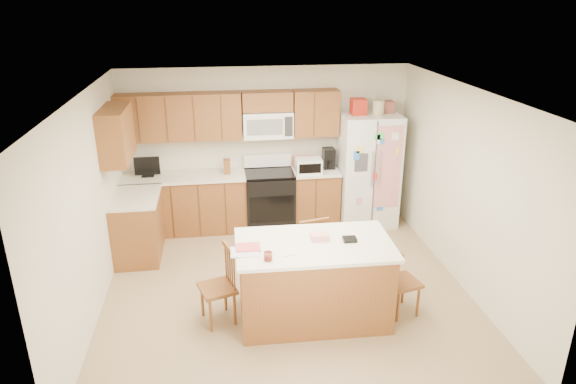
{
  "coord_description": "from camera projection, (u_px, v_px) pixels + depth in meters",
  "views": [
    {
      "loc": [
        -0.77,
        -5.62,
        3.53
      ],
      "look_at": [
        0.08,
        0.35,
        1.18
      ],
      "focal_mm": 32.0,
      "sensor_mm": 36.0,
      "label": 1
    }
  ],
  "objects": [
    {
      "name": "ground",
      "position": [
        286.0,
        288.0,
        6.57
      ],
      "size": [
        4.5,
        4.5,
        0.0
      ],
      "primitive_type": "plane",
      "color": "#A27D5C",
      "rests_on": "ground"
    },
    {
      "name": "cabinetry",
      "position": [
        206.0,
        178.0,
        7.76
      ],
      "size": [
        3.36,
        1.56,
        2.15
      ],
      "color": "brown",
      "rests_on": "ground"
    },
    {
      "name": "room_shell",
      "position": [
        286.0,
        183.0,
        6.04
      ],
      "size": [
        4.6,
        4.6,
        2.52
      ],
      "color": "beige",
      "rests_on": "ground"
    },
    {
      "name": "windsor_chair_right",
      "position": [
        400.0,
        282.0,
        5.93
      ],
      "size": [
        0.44,
        0.45,
        0.88
      ],
      "color": "brown",
      "rests_on": "ground"
    },
    {
      "name": "windsor_chair_back",
      "position": [
        309.0,
        251.0,
        6.55
      ],
      "size": [
        0.49,
        0.47,
        0.95
      ],
      "color": "brown",
      "rests_on": "ground"
    },
    {
      "name": "refrigerator",
      "position": [
        367.0,
        168.0,
        8.17
      ],
      "size": [
        0.9,
        0.79,
        2.04
      ],
      "color": "white",
      "rests_on": "ground"
    },
    {
      "name": "stove",
      "position": [
        269.0,
        198.0,
        8.18
      ],
      "size": [
        0.76,
        0.65,
        1.13
      ],
      "color": "black",
      "rests_on": "ground"
    },
    {
      "name": "island",
      "position": [
        313.0,
        280.0,
        5.83
      ],
      "size": [
        1.81,
        1.05,
        1.04
      ],
      "color": "brown",
      "rests_on": "ground"
    },
    {
      "name": "windsor_chair_left",
      "position": [
        219.0,
        287.0,
        5.78
      ],
      "size": [
        0.48,
        0.49,
        0.92
      ],
      "color": "brown",
      "rests_on": "ground"
    }
  ]
}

